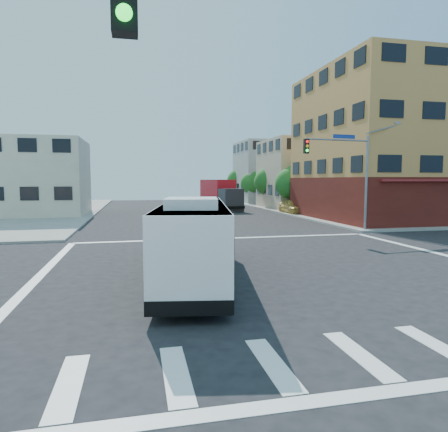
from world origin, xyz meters
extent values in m
plane|color=black|center=(0.00, 0.00, 0.00)|extent=(120.00, 120.00, 0.00)
cube|color=gray|center=(35.00, 35.00, 0.07)|extent=(50.00, 50.00, 0.15)
cube|color=#C28345|center=(20.00, 18.50, 7.00)|extent=(18.00, 15.00, 14.00)
cube|color=#5A1A14|center=(20.00, 18.50, 2.00)|extent=(18.09, 15.08, 4.00)
cube|color=tan|center=(17.00, 34.00, 4.50)|extent=(12.00, 10.00, 9.00)
cube|color=#A4A49F|center=(17.00, 48.00, 5.00)|extent=(12.00, 10.00, 10.00)
cube|color=beige|center=(-17.00, 30.00, 4.00)|extent=(12.00, 10.00, 8.00)
cylinder|color=slate|center=(10.80, 10.80, 3.50)|extent=(0.18, 0.18, 7.00)
cylinder|color=slate|center=(8.30, 10.55, 6.60)|extent=(5.01, 0.62, 0.12)
cube|color=black|center=(5.80, 10.30, 6.10)|extent=(0.32, 0.30, 1.00)
sphere|color=#FF0C0C|center=(5.80, 10.13, 6.40)|extent=(0.20, 0.20, 0.20)
sphere|color=yellow|center=(5.80, 10.13, 6.10)|extent=(0.20, 0.20, 0.20)
sphere|color=#19FF33|center=(5.80, 10.13, 5.80)|extent=(0.20, 0.20, 0.20)
cube|color=navy|center=(8.80, 10.60, 6.85)|extent=(1.80, 0.22, 0.28)
cube|color=gray|center=(13.30, 11.05, 8.00)|extent=(0.50, 0.22, 0.14)
sphere|color=#19FF33|center=(-5.80, -10.47, 5.80)|extent=(0.20, 0.20, 0.20)
cylinder|color=#362113|center=(11.80, 28.00, 0.96)|extent=(0.28, 0.28, 1.92)
sphere|color=#1B5F22|center=(11.80, 28.00, 3.37)|extent=(3.60, 3.60, 3.60)
sphere|color=#1B5F22|center=(12.20, 27.70, 4.27)|extent=(2.52, 2.52, 2.52)
cylinder|color=#362113|center=(11.80, 36.00, 1.00)|extent=(0.28, 0.28, 1.99)
sphere|color=#1B5F22|center=(11.80, 36.00, 3.51)|extent=(3.80, 3.80, 3.80)
sphere|color=#1B5F22|center=(12.20, 35.70, 4.46)|extent=(2.66, 2.66, 2.66)
cylinder|color=#362113|center=(11.80, 44.00, 0.94)|extent=(0.28, 0.28, 1.89)
sphere|color=#1B5F22|center=(11.80, 44.00, 3.25)|extent=(3.40, 3.40, 3.40)
sphere|color=#1B5F22|center=(12.20, 43.70, 4.10)|extent=(2.38, 2.38, 2.38)
cylinder|color=#362113|center=(11.80, 52.00, 1.01)|extent=(0.28, 0.28, 2.03)
sphere|color=#1B5F22|center=(11.80, 52.00, 3.63)|extent=(4.00, 4.00, 4.00)
sphere|color=#1B5F22|center=(12.20, 51.70, 4.63)|extent=(2.80, 2.80, 2.80)
cube|color=black|center=(-3.52, -0.23, 0.50)|extent=(4.09, 11.14, 0.41)
cube|color=white|center=(-3.52, -0.23, 1.61)|extent=(4.08, 11.11, 2.58)
cube|color=black|center=(-3.52, -0.23, 1.77)|extent=(4.07, 10.80, 1.13)
cube|color=black|center=(-2.63, 5.09, 1.68)|extent=(2.11, 0.41, 1.22)
cube|color=#E5590C|center=(-2.63, 5.11, 2.58)|extent=(1.72, 0.33, 0.25)
cube|color=white|center=(-3.52, -0.23, 2.85)|extent=(4.00, 10.89, 0.11)
cube|color=white|center=(-3.97, -2.91, 3.06)|extent=(1.93, 2.23, 0.33)
cube|color=#0B8048|center=(-4.75, -0.48, 0.95)|extent=(0.84, 4.92, 0.25)
cube|color=#0B8048|center=(-2.44, -0.87, 0.95)|extent=(0.84, 4.92, 0.25)
cylinder|color=black|center=(-4.01, 3.39, 0.47)|extent=(0.42, 0.97, 0.94)
cylinder|color=#99999E|center=(-4.14, 3.41, 0.47)|extent=(0.11, 0.47, 0.47)
cylinder|color=black|center=(-1.88, 3.03, 0.47)|extent=(0.42, 0.97, 0.94)
cylinder|color=#99999E|center=(-1.75, 3.01, 0.47)|extent=(0.11, 0.47, 0.47)
cylinder|color=black|center=(-5.16, -3.48, 0.47)|extent=(0.42, 0.97, 0.94)
cylinder|color=#99999E|center=(-5.29, -3.46, 0.47)|extent=(0.11, 0.47, 0.47)
cylinder|color=black|center=(-3.03, -3.84, 0.47)|extent=(0.42, 0.97, 0.94)
cylinder|color=#99999E|center=(-2.90, -3.86, 0.47)|extent=(0.11, 0.47, 0.47)
cube|color=#28292F|center=(5.26, 30.41, 1.37)|extent=(2.84, 2.76, 2.74)
cube|color=black|center=(5.45, 29.43, 1.79)|extent=(2.19, 0.52, 1.05)
cube|color=red|center=(4.46, 34.34, 2.21)|extent=(3.65, 6.29, 3.16)
cube|color=black|center=(4.71, 33.10, 0.58)|extent=(3.95, 8.73, 0.32)
cylinder|color=black|center=(4.13, 30.40, 0.53)|extent=(0.50, 1.09, 1.05)
cylinder|color=black|center=(6.30, 30.83, 0.53)|extent=(0.50, 1.09, 1.05)
cylinder|color=black|center=(3.52, 33.39, 0.53)|extent=(0.50, 1.09, 1.05)
cylinder|color=black|center=(5.69, 33.83, 0.53)|extent=(0.50, 1.09, 1.05)
cylinder|color=black|center=(3.00, 35.98, 0.53)|extent=(0.50, 1.09, 1.05)
cylinder|color=black|center=(5.17, 36.42, 0.53)|extent=(0.50, 1.09, 1.05)
imported|color=gold|center=(11.21, 25.79, 0.82)|extent=(1.96, 4.83, 1.64)
camera|label=1|loc=(-5.70, -15.56, 3.82)|focal=32.00mm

